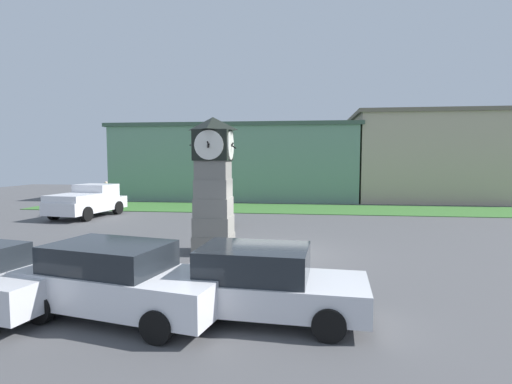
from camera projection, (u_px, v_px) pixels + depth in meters
The scene contains 13 objects.
ground_plane at pixel (273, 254), 14.19m from camera, with size 69.93×69.93×0.00m, color #4C4C4F.
clock_tower at pixel (213, 186), 14.14m from camera, with size 1.68×1.68×4.82m.
bollard_near_tower at pixel (256, 263), 10.94m from camera, with size 0.31×0.31×0.99m.
bollard_mid_row at pixel (218, 261), 11.06m from camera, with size 0.31×0.31×1.04m.
bollard_far_row at pixel (158, 261), 11.08m from camera, with size 0.26×0.26×1.05m.
car_near_tower at pixel (120, 280), 8.49m from camera, with size 4.74×2.69×1.56m.
car_by_building at pixel (264, 282), 8.37m from camera, with size 4.19×2.13×1.52m.
pickup_truck at pixel (87, 201), 23.10m from camera, with size 2.80×5.06×1.85m.
bench at pixel (225, 216), 19.80m from camera, with size 0.64×1.63×0.90m.
pedestrian_near_bench at pixel (106, 191), 29.88m from camera, with size 0.45×0.46×1.69m.
warehouse_blue_far at pixel (238, 162), 34.68m from camera, with size 20.30×8.78×6.19m.
storefront_low_left at pixel (454, 157), 33.79m from camera, with size 17.32×11.29×7.07m.
grass_verge_far at pixel (338, 209), 26.45m from camera, with size 41.96×5.24×0.04m, color #386B2D.
Camera 1 is at (1.15, -13.92, 3.36)m, focal length 28.00 mm.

